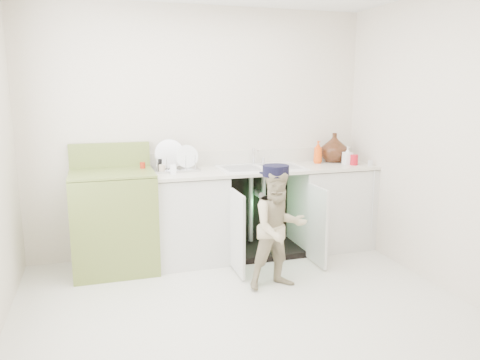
{
  "coord_description": "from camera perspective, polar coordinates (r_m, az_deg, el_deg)",
  "views": [
    {
      "loc": [
        -1.04,
        -3.2,
        1.69
      ],
      "look_at": [
        0.17,
        0.7,
        0.89
      ],
      "focal_mm": 35.0,
      "sensor_mm": 36.0,
      "label": 1
    }
  ],
  "objects": [
    {
      "name": "ground",
      "position": [
        3.77,
        0.65,
        -15.58
      ],
      "size": [
        3.5,
        3.5,
        0.0
      ],
      "primitive_type": "plane",
      "color": "beige",
      "rests_on": "ground"
    },
    {
      "name": "room_shell",
      "position": [
        3.4,
        0.69,
        3.63
      ],
      "size": [
        6.0,
        5.5,
        1.26
      ],
      "color": "beige",
      "rests_on": "ground"
    },
    {
      "name": "counter_run",
      "position": [
        4.85,
        2.72,
        -3.46
      ],
      "size": [
        2.44,
        1.02,
        1.22
      ],
      "color": "silver",
      "rests_on": "ground"
    },
    {
      "name": "avocado_stove",
      "position": [
        4.55,
        -15.1,
        -4.67
      ],
      "size": [
        0.76,
        0.65,
        1.18
      ],
      "color": "olive",
      "rests_on": "ground"
    },
    {
      "name": "repair_worker",
      "position": [
        3.99,
        4.76,
        -5.75
      ],
      "size": [
        0.54,
        0.75,
        1.07
      ],
      "rotation": [
        0.0,
        0.0,
        0.08
      ],
      "color": "#C1AF8A",
      "rests_on": "ground"
    }
  ]
}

